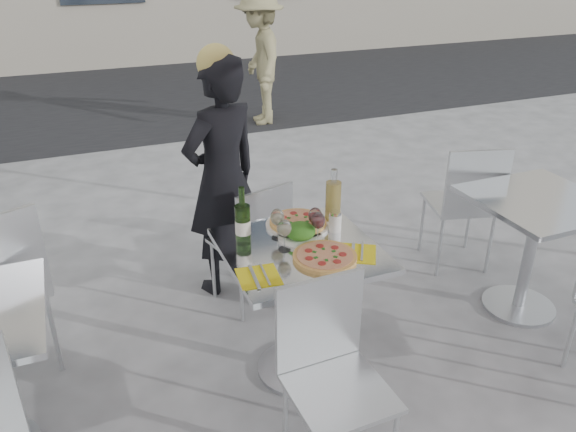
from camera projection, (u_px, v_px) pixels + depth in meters
name	position (u px, v px, depth m)	size (l,w,h in m)	color
ground	(299.00, 369.00, 3.02)	(80.00, 80.00, 0.00)	#606062
street_asphalt	(128.00, 94.00, 8.41)	(24.00, 5.00, 0.00)	black
main_table	(299.00, 285.00, 2.78)	(0.72, 0.72, 0.75)	#B7BABF
side_table_right	(534.00, 231.00, 3.29)	(0.72, 0.72, 0.75)	#B7BABF
chair_far	(256.00, 237.00, 3.32)	(0.47, 0.48, 0.83)	silver
chair_near	(330.00, 363.00, 2.30)	(0.40, 0.41, 0.86)	silver
side_chair_rfar	(467.00, 198.00, 3.71)	(0.51, 0.52, 0.91)	silver
woman_diner	(222.00, 179.00, 3.44)	(0.55, 0.36, 1.51)	black
pedestrian_b	(260.00, 59.00, 6.77)	(1.02, 0.59, 1.58)	#92895E
pizza_near	(325.00, 257.00, 2.59)	(0.30, 0.30, 0.02)	#DDA756
pizza_far	(298.00, 223.00, 2.88)	(0.33, 0.33, 0.03)	white
salad_plate	(300.00, 233.00, 2.74)	(0.22, 0.22, 0.09)	white
wine_bottle	(243.00, 222.00, 2.67)	(0.07, 0.08, 0.29)	#2D501E
carafe	(333.00, 201.00, 2.89)	(0.08, 0.08, 0.29)	tan
sugar_shaker	(335.00, 221.00, 2.82)	(0.06, 0.06, 0.11)	white
wineglass_white_a	(284.00, 229.00, 2.62)	(0.07, 0.07, 0.16)	white
wineglass_white_b	(277.00, 218.00, 2.72)	(0.07, 0.07, 0.16)	white
wineglass_red_a	(315.00, 217.00, 2.74)	(0.07, 0.07, 0.16)	white
wineglass_red_b	(318.00, 222.00, 2.69)	(0.07, 0.07, 0.16)	white
napkin_left	(258.00, 276.00, 2.45)	(0.20, 0.20, 0.01)	yellow
napkin_right	(356.00, 253.00, 2.63)	(0.25, 0.25, 0.01)	yellow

